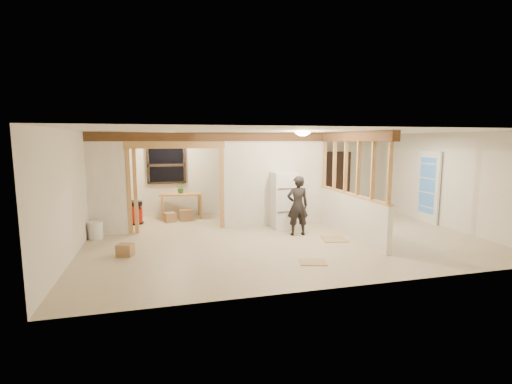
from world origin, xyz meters
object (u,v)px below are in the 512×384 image
object	(u,v)px
woman	(298,206)
shop_vac	(134,212)
bookshelf	(335,180)
work_table	(181,206)
refrigerator	(284,200)

from	to	relation	value
woman	shop_vac	world-z (taller)	woman
woman	bookshelf	world-z (taller)	bookshelf
woman	work_table	distance (m)	3.80
work_table	shop_vac	world-z (taller)	work_table
woman	work_table	xyz separation A→B (m)	(-2.62, 2.73, -0.35)
woman	bookshelf	distance (m)	3.93
refrigerator	bookshelf	xyz separation A→B (m)	(2.55, 2.17, 0.22)
refrigerator	shop_vac	world-z (taller)	refrigerator
shop_vac	bookshelf	world-z (taller)	bookshelf
shop_vac	woman	bearing A→B (deg)	-29.96
work_table	woman	bearing A→B (deg)	-36.92
work_table	shop_vac	bearing A→B (deg)	-150.70
woman	shop_vac	size ratio (longest dim) A/B	2.26
refrigerator	work_table	bearing A→B (deg)	143.73
shop_vac	bookshelf	distance (m)	6.49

